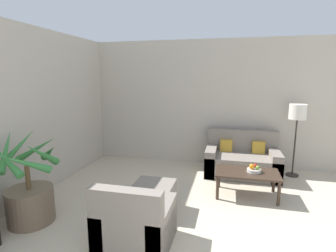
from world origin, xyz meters
The scene contains 11 objects.
wall_back centered at (0.00, 5.77, 1.35)m, with size 8.27×0.06×2.70m.
potted_palm centered at (-2.87, 2.76, 0.38)m, with size 0.81×0.89×1.24m.
sofa_loveseat centered at (-0.06, 5.23, 0.28)m, with size 1.40×0.83×0.85m.
floor_lamp centered at (0.91, 5.37, 1.19)m, with size 0.31×0.31×1.41m.
coffee_table centered at (-0.02, 4.24, 0.36)m, with size 1.00×0.58×0.41m.
fruit_bowl centered at (0.08, 4.26, 0.43)m, with size 0.22×0.22×0.05m.
apple_red centered at (0.10, 4.32, 0.49)m, with size 0.07×0.07×0.07m.
apple_green centered at (0.13, 4.24, 0.49)m, with size 0.06×0.06×0.06m.
orange_fruit centered at (0.04, 4.25, 0.50)m, with size 0.08×0.08×0.08m.
armchair centered at (-1.32, 2.58, 0.27)m, with size 0.77×0.79×0.82m.
ottoman centered at (-1.36, 3.43, 0.20)m, with size 0.57×0.53×0.41m.
Camera 1 is at (-0.34, 0.04, 1.92)m, focal length 28.00 mm.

